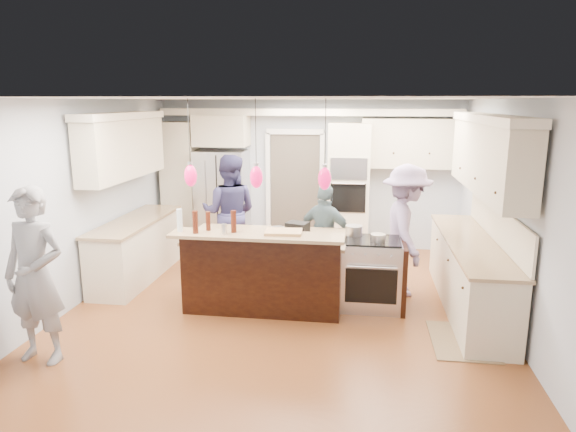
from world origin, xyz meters
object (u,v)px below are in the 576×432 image
person_far_left (229,213)px  kitchen_island (267,268)px  refrigerator (222,200)px  island_range (373,274)px  person_bar_end (35,276)px

person_far_left → kitchen_island: bearing=119.8°
refrigerator → island_range: (2.71, -2.49, -0.44)m
person_far_left → refrigerator: bearing=-72.2°
refrigerator → island_range: bearing=-42.6°
refrigerator → person_far_left: size_ratio=0.97×
refrigerator → person_bar_end: (-0.75, -4.44, 0.03)m
kitchen_island → person_bar_end: (-2.05, -1.87, 0.44)m
island_range → person_bar_end: (-3.46, -1.95, 0.47)m
kitchen_island → island_range: kitchen_island is taller
person_bar_end → person_far_left: bearing=75.0°
refrigerator → kitchen_island: 2.91m
person_bar_end → kitchen_island: bearing=47.8°
kitchen_island → person_far_left: size_ratio=1.13×
person_far_left → island_range: bearing=148.2°
kitchen_island → island_range: 1.41m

